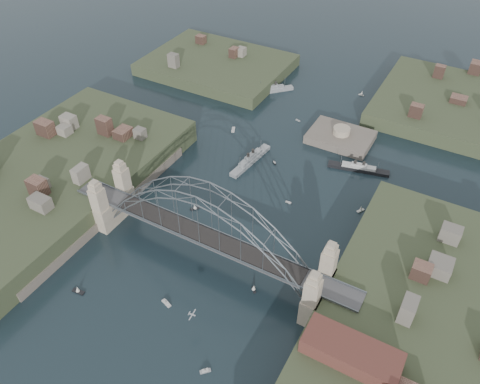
% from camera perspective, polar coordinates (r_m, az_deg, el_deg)
% --- Properties ---
extents(ground, '(500.00, 500.00, 0.00)m').
position_cam_1_polar(ground, '(129.06, -3.96, -7.96)').
color(ground, black).
rests_on(ground, ground).
extents(bridge, '(84.00, 13.80, 24.60)m').
position_cam_1_polar(bridge, '(120.01, -4.22, -4.11)').
color(bridge, '#4A494B').
rests_on(bridge, ground).
extents(shore_west, '(50.50, 90.00, 12.00)m').
position_cam_1_polar(shore_west, '(158.62, -21.76, 0.77)').
color(shore_west, '#343E25').
rests_on(shore_west, ground).
extents(shore_east, '(50.50, 90.00, 12.00)m').
position_cam_1_polar(shore_east, '(118.15, 21.38, -17.19)').
color(shore_east, '#343E25').
rests_on(shore_east, ground).
extents(headland_nw, '(60.00, 45.00, 9.00)m').
position_cam_1_polar(headland_nw, '(216.98, -2.79, 14.66)').
color(headland_nw, '#343E25').
rests_on(headland_nw, ground).
extents(headland_ne, '(70.00, 55.00, 9.50)m').
position_cam_1_polar(headland_ne, '(203.45, 26.14, 8.42)').
color(headland_ne, '#343E25').
rests_on(headland_ne, ground).
extents(fort_island, '(22.00, 16.00, 9.40)m').
position_cam_1_polar(fort_island, '(173.91, 11.99, 6.03)').
color(fort_island, '#5F554A').
rests_on(fort_island, ground).
extents(wharf_shed, '(20.00, 8.00, 4.00)m').
position_cam_1_polar(wharf_shed, '(103.48, 13.36, -18.38)').
color(wharf_shed, '#592D26').
rests_on(wharf_shed, shore_east).
extents(naval_cruiser_near, '(4.98, 20.53, 6.11)m').
position_cam_1_polar(naval_cruiser_near, '(159.17, 1.28, 3.90)').
color(naval_cruiser_near, '#93989B').
rests_on(naval_cruiser_near, ground).
extents(naval_cruiser_far, '(14.04, 14.37, 5.96)m').
position_cam_1_polar(naval_cruiser_far, '(199.80, 3.96, 12.26)').
color(naval_cruiser_far, '#93989B').
rests_on(naval_cruiser_far, ground).
extents(ocean_liner, '(20.15, 7.12, 4.92)m').
position_cam_1_polar(ocean_liner, '(160.73, 14.16, 2.81)').
color(ocean_liner, black).
rests_on(ocean_liner, ground).
extents(aeroplane, '(1.71, 3.18, 0.46)m').
position_cam_1_polar(aeroplane, '(111.10, -5.89, -14.54)').
color(aeroplane, '#B5B8BD').
extents(small_boat_a, '(2.46, 2.69, 2.38)m').
position_cam_1_polar(small_boat_a, '(142.18, -5.52, -1.84)').
color(small_boat_a, beige).
rests_on(small_boat_a, ground).
extents(small_boat_b, '(1.90, 0.79, 0.45)m').
position_cam_1_polar(small_boat_b, '(144.77, 5.89, -1.27)').
color(small_boat_b, beige).
rests_on(small_boat_b, ground).
extents(small_boat_c, '(3.01, 1.80, 1.43)m').
position_cam_1_polar(small_boat_c, '(120.74, -8.92, -13.14)').
color(small_boat_c, beige).
rests_on(small_boat_c, ground).
extents(small_boat_d, '(2.00, 2.56, 2.38)m').
position_cam_1_polar(small_boat_d, '(145.42, 14.44, -2.02)').
color(small_boat_d, beige).
rests_on(small_boat_d, ground).
extents(small_boat_e, '(2.39, 3.55, 0.45)m').
position_cam_1_polar(small_boat_e, '(175.44, -0.82, 7.55)').
color(small_boat_e, beige).
rests_on(small_boat_e, ground).
extents(small_boat_f, '(1.75, 1.52, 1.43)m').
position_cam_1_polar(small_boat_f, '(159.40, 4.18, 3.56)').
color(small_boat_f, beige).
rests_on(small_boat_f, ground).
extents(small_boat_g, '(2.28, 2.29, 1.43)m').
position_cam_1_polar(small_boat_g, '(110.28, -4.23, -20.81)').
color(small_boat_g, beige).
rests_on(small_boat_g, ground).
extents(small_boat_h, '(2.08, 1.30, 0.45)m').
position_cam_1_polar(small_boat_h, '(181.99, 7.02, 8.59)').
color(small_boat_h, beige).
rests_on(small_boat_h, ground).
extents(small_boat_i, '(2.64, 0.94, 0.45)m').
position_cam_1_polar(small_boat_i, '(126.81, 10.12, -9.81)').
color(small_boat_i, beige).
rests_on(small_boat_i, ground).
extents(small_boat_j, '(3.43, 1.44, 2.38)m').
position_cam_1_polar(small_boat_j, '(127.82, -19.04, -11.20)').
color(small_boat_j, beige).
rests_on(small_boat_j, ground).
extents(small_boat_k, '(2.11, 1.12, 2.38)m').
position_cam_1_polar(small_boat_k, '(202.91, 14.53, 11.49)').
color(small_boat_k, beige).
rests_on(small_boat_k, ground).
extents(small_boat_l, '(1.68, 2.85, 2.38)m').
position_cam_1_polar(small_boat_l, '(169.45, -10.43, 5.71)').
color(small_boat_l, beige).
rests_on(small_boat_l, ground).
extents(small_boat_m, '(1.89, 1.92, 2.38)m').
position_cam_1_polar(small_boat_m, '(121.27, 1.68, -11.56)').
color(small_boat_m, beige).
rests_on(small_boat_m, ground).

